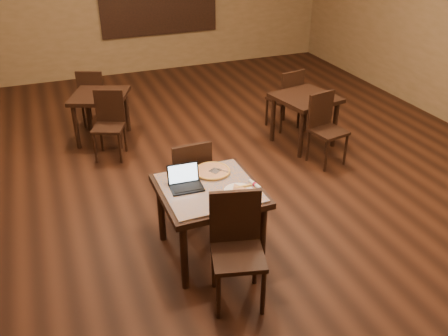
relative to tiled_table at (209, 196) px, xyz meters
name	(u,v)px	position (x,y,z in m)	size (l,w,h in m)	color
ground	(230,191)	(0.61, 0.98, -0.66)	(10.00, 10.00, 0.00)	black
tiled_table	(209,196)	(0.00, 0.00, 0.00)	(0.93, 0.93, 0.76)	black
chair_main_near	(237,242)	(0.02, -0.61, -0.09)	(0.53, 0.53, 1.00)	black
chair_main_far	(190,176)	(0.00, 0.62, -0.12)	(0.43, 0.43, 0.96)	black
laptop	(185,181)	(-0.20, 0.10, 0.16)	(0.31, 0.25, 0.20)	black
plate	(239,191)	(0.22, -0.18, 0.11)	(0.27, 0.27, 0.01)	white
pizza_slice	(239,190)	(0.22, -0.18, 0.13)	(0.21, 0.21, 0.02)	#D2B88C
pizza_pan	(212,172)	(0.12, 0.24, 0.11)	(0.37, 0.37, 0.01)	silver
pizza_whole	(212,171)	(0.12, 0.24, 0.12)	(0.35, 0.35, 0.02)	#D2B88C
spatula	(215,171)	(0.14, 0.22, 0.13)	(0.09, 0.22, 0.01)	silver
napkin_roll	(255,184)	(0.40, -0.14, 0.12)	(0.07, 0.17, 0.04)	white
other_table_a	(305,104)	(2.08, 1.83, -0.06)	(0.91, 0.91, 0.72)	black
other_table_a_chair_near	(325,124)	(2.06, 1.28, -0.13)	(0.48, 0.48, 0.94)	black
other_table_a_chair_far	(287,96)	(2.10, 2.37, -0.13)	(0.48, 0.48, 0.94)	black
other_table_b	(100,102)	(-0.56, 3.01, -0.08)	(0.97, 0.97, 0.70)	black
other_table_b_chair_near	(109,120)	(-0.53, 2.48, -0.15)	(0.51, 0.51, 0.90)	black
other_table_b_chair_far	(93,95)	(-0.59, 3.55, -0.15)	(0.51, 0.51, 0.90)	black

